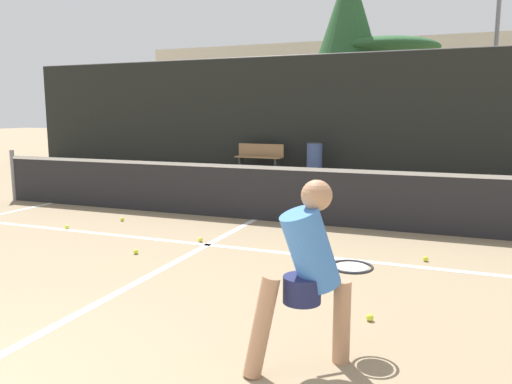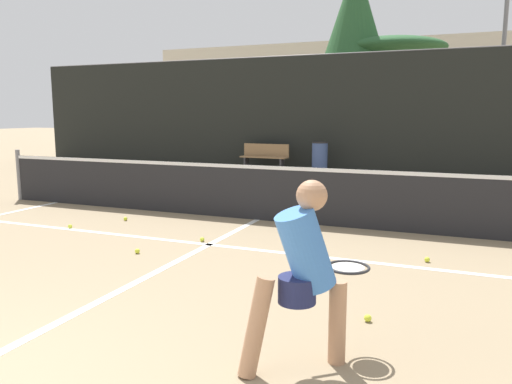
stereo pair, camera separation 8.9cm
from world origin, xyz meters
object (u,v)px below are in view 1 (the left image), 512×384
(courtside_bench, at_px, (260,156))
(trash_bin, at_px, (314,157))
(player_practicing, at_px, (309,268))
(parked_car, at_px, (369,147))

(courtside_bench, relative_size, trash_bin, 1.64)
(player_practicing, relative_size, courtside_bench, 0.86)
(player_practicing, height_order, parked_car, parked_car)
(player_practicing, xyz_separation_m, trash_bin, (-3.02, 11.67, -0.26))
(trash_bin, relative_size, parked_car, 0.21)
(courtside_bench, xyz_separation_m, trash_bin, (1.86, -0.10, 0.02))
(player_practicing, xyz_separation_m, parked_car, (-1.93, 15.45, -0.13))
(courtside_bench, distance_m, parked_car, 4.71)
(parked_car, bearing_deg, trash_bin, -106.04)
(player_practicing, relative_size, trash_bin, 1.41)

